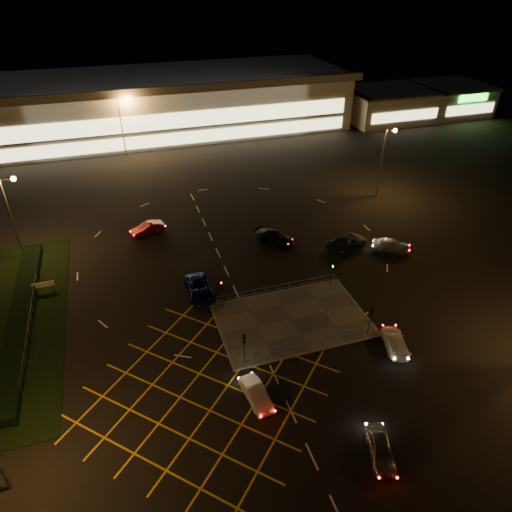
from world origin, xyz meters
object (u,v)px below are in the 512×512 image
object	(u,v)px
car_near_silver	(381,449)
car_far_dkgrey	(275,237)
car_right_silver	(391,245)
car_east_grey	(348,242)
car_queue_white	(256,394)
car_circ_red	(148,228)
car_approach_white	(395,341)
car_left_blue	(199,288)
signal_sw	(244,343)
signal_se	(371,315)
signal_nw	(221,288)
signal_ne	(332,267)

from	to	relation	value
car_near_silver	car_far_dkgrey	size ratio (longest dim) A/B	0.79
car_right_silver	car_east_grey	size ratio (longest dim) A/B	0.81
car_queue_white	car_circ_red	world-z (taller)	car_circ_red
car_right_silver	car_approach_white	distance (m)	16.83
car_left_blue	car_right_silver	xyz separation A→B (m)	(23.72, 1.51, 0.02)
car_near_silver	car_left_blue	distance (m)	23.65
car_right_silver	car_circ_red	xyz separation A→B (m)	(-27.40, 12.95, -0.04)
car_near_silver	car_right_silver	xyz separation A→B (m)	(15.40, 23.64, 0.07)
signal_sw	signal_se	bearing A→B (deg)	-180.00
car_approach_white	signal_se	bearing A→B (deg)	-39.18
signal_sw	car_east_grey	bearing A→B (deg)	-140.17
car_queue_white	signal_se	bearing A→B (deg)	10.79
signal_se	signal_nw	distance (m)	14.41
signal_se	car_far_dkgrey	size ratio (longest dim) A/B	0.63
signal_ne	car_approach_white	world-z (taller)	signal_ne
car_queue_white	signal_sw	bearing A→B (deg)	78.95
car_far_dkgrey	signal_se	bearing A→B (deg)	-124.74
signal_nw	car_near_silver	world-z (taller)	signal_nw
car_left_blue	car_approach_white	distance (m)	19.99
car_queue_white	car_approach_white	world-z (taller)	car_queue_white
car_queue_white	car_circ_red	distance (m)	29.75
car_far_dkgrey	car_circ_red	distance (m)	16.28
signal_ne	car_queue_white	bearing A→B (deg)	-135.45
signal_nw	car_queue_white	distance (m)	12.18
signal_ne	car_right_silver	bearing A→B (deg)	23.24
signal_se	car_queue_white	bearing A→B (deg)	18.38
signal_nw	car_east_grey	xyz separation A→B (m)	(17.29, 6.44, -1.62)
car_queue_white	car_left_blue	world-z (taller)	car_left_blue
signal_nw	signal_se	bearing A→B (deg)	-33.65
signal_ne	car_approach_white	bearing A→B (deg)	-81.85
car_queue_white	car_approach_white	bearing A→B (deg)	0.06
car_far_dkgrey	car_circ_red	xyz separation A→B (m)	(-14.68, 7.04, -0.02)
signal_nw	car_far_dkgrey	xyz separation A→B (m)	(9.28, 10.20, -1.64)
signal_sw	car_queue_white	size ratio (longest dim) A/B	0.79
signal_nw	car_approach_white	xyz separation A→B (m)	(13.46, -10.21, -1.73)
car_right_silver	car_approach_white	bearing A→B (deg)	-177.04
signal_nw	car_right_silver	size ratio (longest dim) A/B	0.72
car_queue_white	car_right_silver	bearing A→B (deg)	28.72
car_left_blue	signal_se	bearing A→B (deg)	-39.10
signal_nw	car_east_grey	size ratio (longest dim) A/B	0.58
car_east_grey	signal_nw	bearing A→B (deg)	88.81
car_queue_white	car_right_silver	distance (m)	27.61
signal_sw	signal_se	xyz separation A→B (m)	(12.00, 0.00, 0.00)
car_circ_red	car_left_blue	bearing A→B (deg)	-2.99
car_far_dkgrey	car_approach_white	world-z (taller)	car_far_dkgrey
car_near_silver	car_left_blue	world-z (taller)	car_left_blue
car_queue_white	car_left_blue	distance (m)	14.91
car_left_blue	signal_ne	bearing A→B (deg)	-12.45
signal_se	signal_ne	world-z (taller)	same
car_right_silver	car_east_grey	world-z (taller)	car_east_grey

